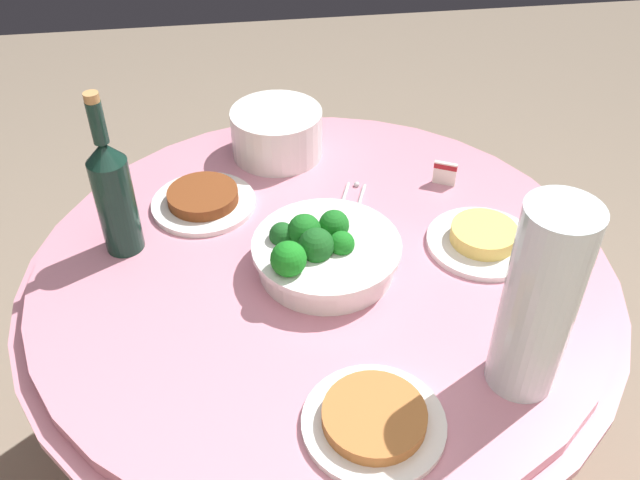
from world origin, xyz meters
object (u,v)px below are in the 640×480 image
at_px(food_plate_stir_fry, 203,200).
at_px(food_plate_noodles, 482,237).
at_px(decorative_fruit_vase, 537,312).
at_px(serving_tongs, 351,204).
at_px(label_placard_front, 445,172).
at_px(plate_stack, 277,133).
at_px(food_plate_peanuts, 374,420).
at_px(wine_bottle, 114,193).
at_px(broccoli_bowl, 322,252).

height_order(food_plate_stir_fry, food_plate_noodles, food_plate_noodles).
height_order(decorative_fruit_vase, food_plate_noodles, decorative_fruit_vase).
bearing_deg(serving_tongs, food_plate_stir_fry, -7.83).
xyz_separation_m(food_plate_stir_fry, label_placard_front, (-0.53, -0.01, 0.02)).
bearing_deg(plate_stack, serving_tongs, 120.70).
distance_m(decorative_fruit_vase, label_placard_front, 0.56).
distance_m(food_plate_noodles, food_plate_peanuts, 0.49).
relative_size(wine_bottle, decorative_fruit_vase, 0.99).
bearing_deg(label_placard_front, food_plate_noodles, 94.78).
relative_size(food_plate_stir_fry, label_placard_front, 4.00).
relative_size(serving_tongs, food_plate_peanuts, 0.75).
bearing_deg(plate_stack, food_plate_peanuts, 95.38).
xyz_separation_m(wine_bottle, serving_tongs, (-0.46, -0.07, -0.12)).
bearing_deg(decorative_fruit_vase, broccoli_bowl, -47.22).
height_order(decorative_fruit_vase, food_plate_peanuts, decorative_fruit_vase).
bearing_deg(food_plate_peanuts, broccoli_bowl, -85.72).
relative_size(food_plate_noodles, label_placard_front, 4.00).
relative_size(serving_tongs, label_placard_front, 3.01).
xyz_separation_m(decorative_fruit_vase, food_plate_stir_fry, (0.50, -0.54, -0.13)).
bearing_deg(food_plate_noodles, food_plate_stir_fry, -20.55).
distance_m(food_plate_stir_fry, food_plate_noodles, 0.58).
distance_m(wine_bottle, food_plate_peanuts, 0.64).
relative_size(food_plate_stir_fry, food_plate_peanuts, 1.00).
relative_size(decorative_fruit_vase, food_plate_stir_fry, 1.55).
bearing_deg(broccoli_bowl, plate_stack, -83.67).
xyz_separation_m(plate_stack, food_plate_noodles, (-0.37, 0.39, -0.04)).
xyz_separation_m(food_plate_noodles, food_plate_peanuts, (0.30, 0.39, -0.00)).
distance_m(food_plate_stir_fry, food_plate_peanuts, 0.64).
distance_m(broccoli_bowl, food_plate_stir_fry, 0.32).
bearing_deg(food_plate_peanuts, food_plate_stir_fry, -67.38).
height_order(decorative_fruit_vase, serving_tongs, decorative_fruit_vase).
bearing_deg(plate_stack, decorative_fruit_vase, 114.27).
distance_m(broccoli_bowl, wine_bottle, 0.40).
relative_size(decorative_fruit_vase, serving_tongs, 2.06).
relative_size(food_plate_noodles, food_plate_peanuts, 1.00).
distance_m(decorative_fruit_vase, food_plate_noodles, 0.36).
xyz_separation_m(broccoli_bowl, decorative_fruit_vase, (-0.28, 0.30, 0.10)).
xyz_separation_m(decorative_fruit_vase, serving_tongs, (0.19, -0.49, -0.14)).
height_order(broccoli_bowl, food_plate_noodles, broccoli_bowl).
bearing_deg(food_plate_stir_fry, serving_tongs, 172.17).
height_order(broccoli_bowl, serving_tongs, broccoli_bowl).
bearing_deg(food_plate_peanuts, wine_bottle, -50.08).
relative_size(serving_tongs, food_plate_noodles, 0.75).
bearing_deg(serving_tongs, decorative_fruit_vase, 111.07).
bearing_deg(food_plate_peanuts, serving_tongs, -96.32).
xyz_separation_m(food_plate_peanuts, label_placard_front, (-0.28, -0.60, 0.02)).
bearing_deg(food_plate_noodles, serving_tongs, -34.47).
height_order(wine_bottle, food_plate_stir_fry, wine_bottle).
bearing_deg(food_plate_noodles, broccoli_bowl, 5.40).
height_order(broccoli_bowl, wine_bottle, wine_bottle).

